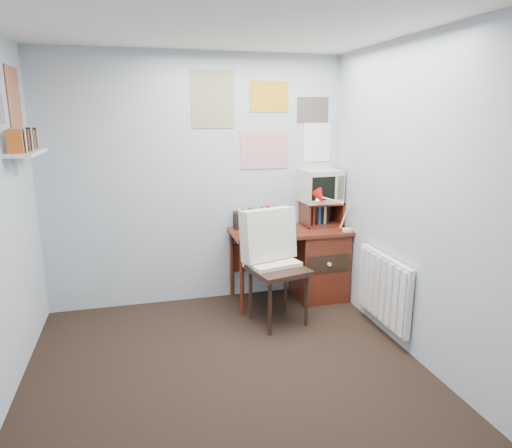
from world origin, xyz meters
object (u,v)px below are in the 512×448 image
Objects in this scene: desk_chair at (278,270)px; crt_tv at (320,184)px; desk at (314,261)px; desk_lamp at (348,213)px; tv_riser at (321,213)px; wall_shelf at (26,153)px; radiator at (384,288)px.

desk_chair is 1.13m from crt_tv.
desk_lamp is at bearing -37.87° from desk.
desk_chair is 2.64× the size of crt_tv.
tv_riser is (0.12, 0.11, 0.48)m from desk.
desk_lamp is 2.92m from wall_shelf.
crt_tv is (-0.02, 0.02, 0.31)m from tv_riser.
desk_chair is 0.97m from desk_lamp.
desk_lamp is 0.36m from tv_riser.
crt_tv reaches higher than desk_chair.
desk_lamp reaches higher than desk_chair.
desk_chair is at bearing -162.31° from desk_lamp.
crt_tv is 2.75m from wall_shelf.
tv_riser is 2.83m from wall_shelf.
radiator is (0.83, -0.43, -0.09)m from desk_chair.
desk_lamp is at bearing -66.89° from crt_tv.
crt_tv is at bearing 52.87° from desk.
crt_tv is at bearing 100.15° from radiator.
wall_shelf is (-2.86, 0.55, 1.20)m from radiator.
radiator is at bearing -90.13° from desk_lamp.
desk_lamp is at bearing 6.02° from desk_chair.
desk_lamp is 0.94× the size of tv_riser.
radiator is 1.29× the size of wall_shelf.
crt_tv is 0.49× the size of radiator.
desk_lamp is 0.45m from crt_tv.
wall_shelf reaches higher than desk_lamp.
tv_riser is 0.50× the size of radiator.
desk is 2.87m from wall_shelf.
desk is 1.94× the size of wall_shelf.
crt_tv is 1.33m from radiator.
wall_shelf reaches higher than desk.
crt_tv is at bearing 114.88° from desk_lamp.
desk_lamp is 0.89m from radiator.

